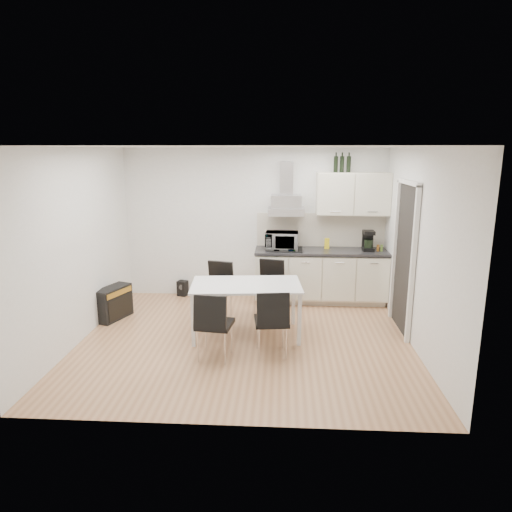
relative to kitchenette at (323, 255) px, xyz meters
The scene contains 15 objects.
ground 2.26m from the kitchenette, 124.29° to the right, with size 4.50×4.50×0.00m, color tan.
wall_back 1.30m from the kitchenette, 167.36° to the left, with size 4.50×0.10×2.60m, color white.
wall_front 3.95m from the kitchenette, 107.58° to the right, with size 4.50×0.10×2.60m, color white.
wall_left 3.87m from the kitchenette, 153.19° to the right, with size 0.10×4.00×2.60m, color white.
wall_right 2.09m from the kitchenette, 58.40° to the right, with size 0.10×4.00×2.60m, color white.
ceiling 2.75m from the kitchenette, 124.29° to the right, with size 4.50×4.50×0.00m, color white.
doorway 1.58m from the kitchenette, 49.08° to the right, with size 0.08×1.04×2.10m, color white.
kitchenette is the anchor object (origin of this frame).
dining_table 1.94m from the kitchenette, 127.63° to the right, with size 1.58×0.99×0.75m.
chair_far_left 1.97m from the kitchenette, 150.67° to the right, with size 0.44×0.50×0.88m, color black, non-canonical shape.
chair_far_right 1.25m from the kitchenette, 138.79° to the right, with size 0.44×0.50×0.88m, color black, non-canonical shape.
chair_near_left 2.78m from the kitchenette, 123.34° to the right, with size 0.44×0.50×0.88m, color black, non-canonical shape.
chair_near_right 2.33m from the kitchenette, 110.67° to the right, with size 0.44×0.50×0.88m, color black, non-canonical shape.
guitar_amp 3.49m from the kitchenette, 162.63° to the right, with size 0.46×0.66×0.51m.
floor_speaker 2.57m from the kitchenette, behind, with size 0.16×0.15×0.27m, color black.
Camera 1 is at (0.50, -5.84, 2.57)m, focal length 32.00 mm.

